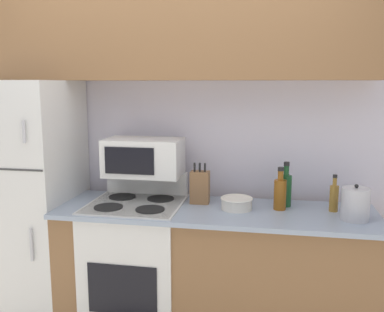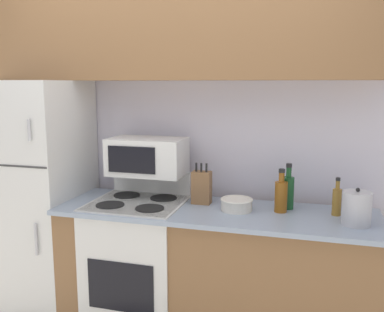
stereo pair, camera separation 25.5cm
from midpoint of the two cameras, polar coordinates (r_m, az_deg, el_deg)
wall_back at (r=3.20m, az=1.51°, el=1.58°), size 8.00×0.05×2.55m
lower_cabinets at (r=2.99m, az=5.56°, el=-15.45°), size 2.07×0.64×0.91m
refrigerator at (r=3.37m, az=-17.59°, el=-5.45°), size 0.63×0.69×1.75m
upper_cabinets at (r=3.00m, az=0.63°, el=16.69°), size 2.71×0.34×0.69m
stove at (r=3.11m, az=-4.68°, el=-14.06°), size 0.63×0.62×1.08m
microwave at (r=3.01m, az=-3.58°, el=-0.08°), size 0.53×0.32×0.26m
knife_block at (r=2.92m, az=3.79°, el=-4.21°), size 0.13×0.09×0.28m
bowl at (r=2.80m, az=8.58°, el=-6.39°), size 0.21×0.21×0.08m
bottle_whiskey at (r=2.81m, az=14.36°, el=-5.11°), size 0.08×0.08×0.28m
bottle_wine_green at (r=2.89m, az=15.18°, el=-4.56°), size 0.08×0.08×0.30m
bottle_vinegar at (r=2.85m, az=21.22°, el=-5.59°), size 0.06×0.06×0.24m
kettle at (r=2.71m, az=23.67°, el=-6.45°), size 0.17×0.17×0.22m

